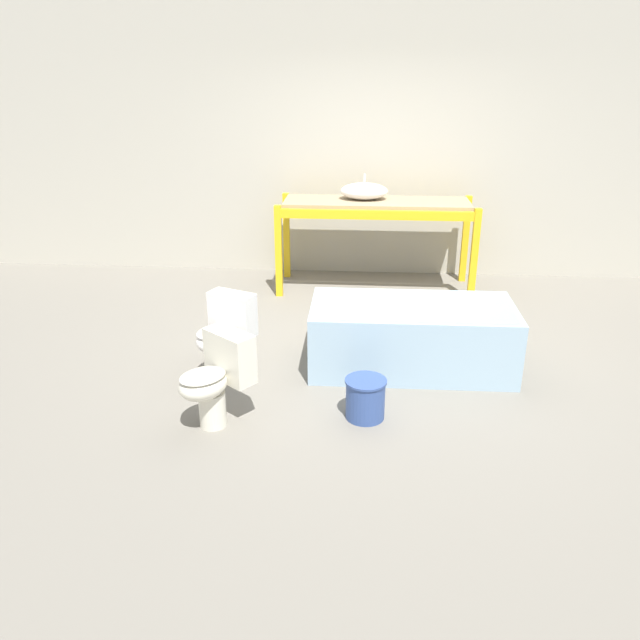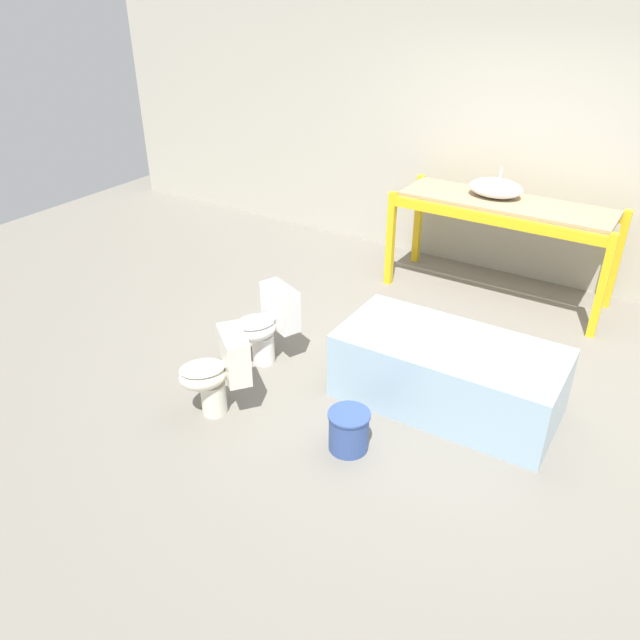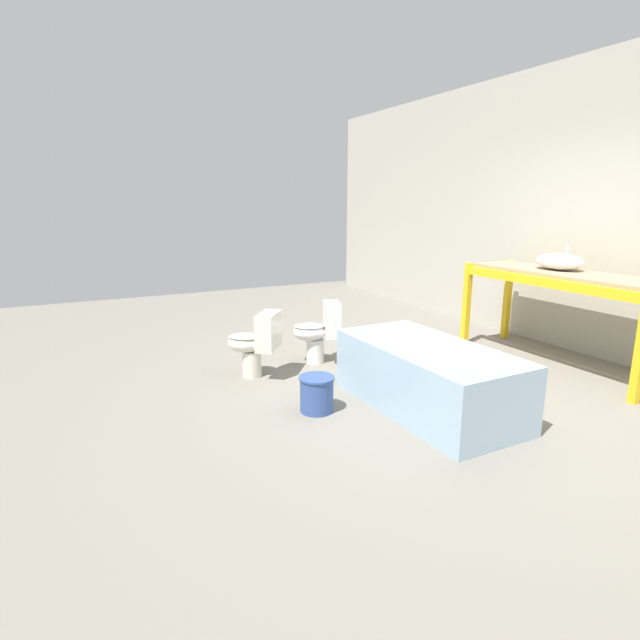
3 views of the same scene
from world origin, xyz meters
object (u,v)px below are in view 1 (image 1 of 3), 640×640
Objects in this scene: bathtub_main at (412,332)px; bucket_white at (365,398)px; toilet_far at (216,376)px; sink_basin at (364,191)px; toilet_near at (224,332)px.

bathtub_main is 0.92m from bucket_white.
toilet_far reaches higher than bathtub_main.
bucket_white is (0.07, -2.86, -0.91)m from sink_basin.
bucket_white is (1.13, -0.61, -0.20)m from toilet_near.
toilet_near is (-1.06, -2.26, -0.71)m from sink_basin.
toilet_near is at bearing -115.20° from sink_basin.
toilet_far is 2.18× the size of bucket_white.
sink_basin is 2.59m from toilet_near.
toilet_far is (-1.37, -0.98, 0.05)m from bathtub_main.
bathtub_main is (0.43, -2.03, -0.76)m from sink_basin.
bathtub_main is 2.54× the size of toilet_near.
sink_basin reaches higher than toilet_near.
toilet_far is at bearing -171.83° from bucket_white.
bathtub_main is at bearing 66.63° from bucket_white.
sink_basin is 3.01m from bucket_white.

